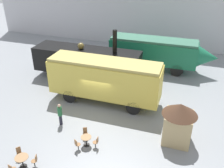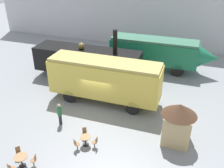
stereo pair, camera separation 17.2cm
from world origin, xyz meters
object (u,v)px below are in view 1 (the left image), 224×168
(cafe_table_mid, at_px, (22,159))
(visitor_person, at_px, (60,114))
(steam_locomotive, at_px, (87,61))
(ticket_kiosk, at_px, (179,121))
(cafe_chair_0, at_px, (85,132))
(streamlined_locomotive, at_px, (160,51))
(cafe_table_near, at_px, (86,139))
(passenger_coach_vintage, at_px, (105,78))

(cafe_table_mid, height_order, visitor_person, visitor_person)
(steam_locomotive, xyz_separation_m, ticket_kiosk, (9.63, -6.91, -0.28))
(steam_locomotive, bearing_deg, cafe_chair_0, -67.53)
(streamlined_locomotive, xyz_separation_m, cafe_table_mid, (-5.58, -16.82, -1.52))
(cafe_table_near, bearing_deg, streamlined_locomotive, 79.07)
(passenger_coach_vintage, relative_size, ticket_kiosk, 3.13)
(cafe_chair_0, bearing_deg, ticket_kiosk, 77.27)
(cafe_table_mid, bearing_deg, ticket_kiosk, 31.94)
(visitor_person, bearing_deg, passenger_coach_vintage, 63.98)
(streamlined_locomotive, bearing_deg, cafe_chair_0, -102.91)
(steam_locomotive, bearing_deg, ticket_kiosk, -35.65)
(steam_locomotive, xyz_separation_m, cafe_chair_0, (3.58, -8.66, -1.45))
(passenger_coach_vintage, relative_size, visitor_person, 5.25)
(cafe_table_near, bearing_deg, passenger_coach_vintage, 97.29)
(streamlined_locomotive, xyz_separation_m, passenger_coach_vintage, (-3.40, -8.17, 0.17))
(streamlined_locomotive, xyz_separation_m, steam_locomotive, (-6.61, -4.55, -0.15))
(steam_locomotive, relative_size, cafe_table_mid, 13.11)
(passenger_coach_vintage, xyz_separation_m, visitor_person, (-2.03, -4.17, -1.29))
(cafe_table_near, height_order, visitor_person, visitor_person)
(cafe_table_near, bearing_deg, visitor_person, 151.18)
(passenger_coach_vintage, bearing_deg, cafe_chair_0, -85.76)
(cafe_table_mid, bearing_deg, visitor_person, 88.14)
(streamlined_locomotive, height_order, passenger_coach_vintage, passenger_coach_vintage)
(visitor_person, distance_m, ticket_kiosk, 8.53)
(cafe_table_near, bearing_deg, cafe_chair_0, 118.87)
(ticket_kiosk, bearing_deg, streamlined_locomotive, 104.76)
(passenger_coach_vintage, xyz_separation_m, cafe_chair_0, (0.37, -5.04, -1.76))
(cafe_chair_0, bearing_deg, cafe_table_mid, -64.13)
(visitor_person, bearing_deg, cafe_table_near, -28.82)
(steam_locomotive, distance_m, cafe_table_mid, 12.39)
(ticket_kiosk, bearing_deg, cafe_chair_0, -163.85)
(passenger_coach_vintage, relative_size, cafe_chair_0, 10.80)
(cafe_table_mid, bearing_deg, cafe_table_near, 45.63)
(streamlined_locomotive, bearing_deg, visitor_person, -113.78)
(cafe_table_mid, bearing_deg, passenger_coach_vintage, 75.87)
(cafe_table_near, xyz_separation_m, visitor_person, (-2.76, 1.52, 0.46))
(cafe_table_mid, height_order, ticket_kiosk, ticket_kiosk)
(cafe_chair_0, height_order, ticket_kiosk, ticket_kiosk)
(passenger_coach_vintage, relative_size, cafe_table_mid, 11.50)
(cafe_table_near, relative_size, visitor_person, 0.40)
(streamlined_locomotive, xyz_separation_m, cafe_chair_0, (-3.03, -13.21, -1.59))
(streamlined_locomotive, bearing_deg, cafe_table_mid, -108.35)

